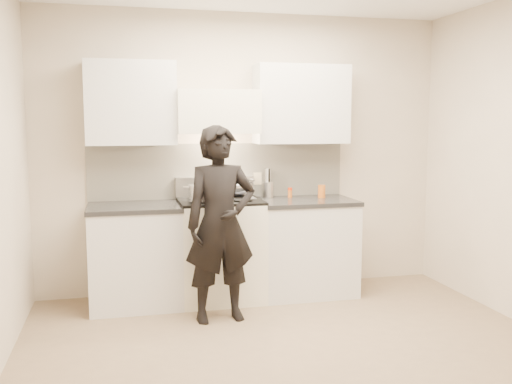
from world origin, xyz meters
TOP-DOWN VIEW (x-y plane):
  - ground_plane at (0.00, 0.00)m, footprint 4.00×4.00m
  - room_shell at (-0.06, 0.37)m, footprint 4.04×3.54m
  - stove at (-0.30, 1.42)m, footprint 0.76×0.65m
  - counter_right at (0.53, 1.43)m, footprint 0.92×0.67m
  - counter_left at (-1.08, 1.43)m, footprint 0.82×0.67m
  - wok at (-0.14, 1.53)m, footprint 0.39×0.48m
  - stock_pot at (-0.50, 1.28)m, footprint 0.29×0.28m
  - utensil_crock at (0.22, 1.67)m, footprint 0.11×0.11m
  - spice_jar at (0.43, 1.59)m, footprint 0.04×0.04m
  - oil_glass at (0.72, 1.49)m, footprint 0.07×0.07m
  - person at (-0.40, 0.86)m, footprint 0.63×0.45m

SIDE VIEW (x-z plane):
  - ground_plane at x=0.00m, z-range 0.00..0.00m
  - counter_right at x=0.53m, z-range 0.00..0.92m
  - counter_left at x=-1.08m, z-range 0.00..0.92m
  - stove at x=-0.30m, z-range 0.00..0.95m
  - person at x=-0.40m, z-range 0.00..1.63m
  - spice_jar at x=0.43m, z-range 0.92..1.02m
  - oil_glass at x=0.72m, z-range 0.92..1.05m
  - utensil_crock at x=0.22m, z-range 0.87..1.15m
  - stock_pot at x=-0.50m, z-range 0.96..1.10m
  - wok at x=-0.14m, z-range 0.91..1.22m
  - room_shell at x=-0.06m, z-range 0.25..2.95m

